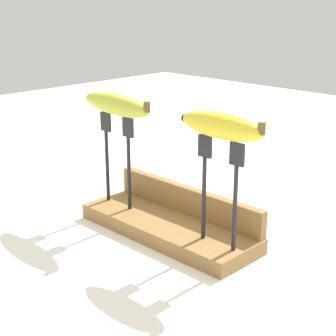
{
  "coord_description": "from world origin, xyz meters",
  "views": [
    {
      "loc": [
        0.63,
        -0.64,
        0.42
      ],
      "look_at": [
        0.0,
        0.0,
        0.13
      ],
      "focal_mm": 58.06,
      "sensor_mm": 36.0,
      "label": 1
    }
  ],
  "objects_px": {
    "fork_stand_left": "(117,152)",
    "fork_stand_right": "(220,182)",
    "banana_raised_left": "(116,104)",
    "banana_raised_right": "(221,126)"
  },
  "relations": [
    {
      "from": "fork_stand_left",
      "to": "banana_raised_left",
      "type": "xyz_separation_m",
      "value": [
        -0.0,
        0.0,
        0.09
      ]
    },
    {
      "from": "fork_stand_left",
      "to": "fork_stand_right",
      "type": "bearing_deg",
      "value": 0.0
    },
    {
      "from": "fork_stand_right",
      "to": "fork_stand_left",
      "type": "bearing_deg",
      "value": 180.0
    },
    {
      "from": "banana_raised_left",
      "to": "banana_raised_right",
      "type": "bearing_deg",
      "value": -0.0
    },
    {
      "from": "banana_raised_left",
      "to": "banana_raised_right",
      "type": "relative_size",
      "value": 1.19
    },
    {
      "from": "banana_raised_right",
      "to": "fork_stand_right",
      "type": "bearing_deg",
      "value": -0.63
    },
    {
      "from": "banana_raised_left",
      "to": "banana_raised_right",
      "type": "height_order",
      "value": "banana_raised_right"
    },
    {
      "from": "fork_stand_right",
      "to": "banana_raised_right",
      "type": "bearing_deg",
      "value": 179.37
    },
    {
      "from": "fork_stand_left",
      "to": "banana_raised_left",
      "type": "height_order",
      "value": "banana_raised_left"
    },
    {
      "from": "banana_raised_right",
      "to": "fork_stand_left",
      "type": "bearing_deg",
      "value": -180.0
    }
  ]
}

